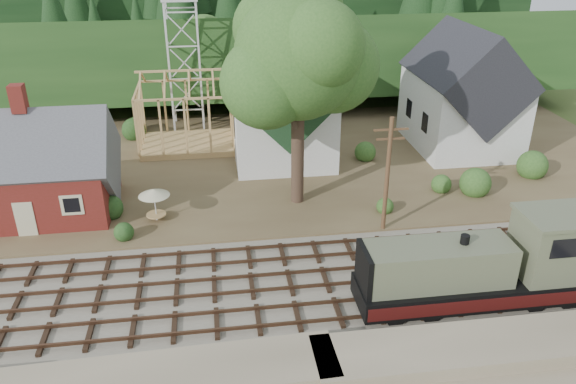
{
  "coord_description": "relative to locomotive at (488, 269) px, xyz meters",
  "views": [
    {
      "loc": [
        -3.8,
        -25.97,
        18.74
      ],
      "look_at": [
        0.75,
        6.0,
        3.0
      ],
      "focal_mm": 35.0,
      "sensor_mm": 36.0,
      "label": 1
    }
  ],
  "objects": [
    {
      "name": "church",
      "position": [
        -8.09,
        22.68,
        2.96
      ],
      "size": [
        8.4,
        15.17,
        13.0
      ],
      "color": "silver",
      "rests_on": "village_flat"
    },
    {
      "name": "car_red",
      "position": [
        7.82,
        21.42,
        -1.26
      ],
      "size": [
        4.9,
        2.43,
        1.34
      ],
      "primitive_type": "imported",
      "rotation": [
        0.0,
        0.0,
        1.62
      ],
      "color": "red",
      "rests_on": "village_flat"
    },
    {
      "name": "hillside",
      "position": [
        -10.09,
        45.0,
        -2.22
      ],
      "size": [
        70.0,
        28.96,
        12.74
      ],
      "primitive_type": "cube",
      "rotation": [
        -0.17,
        0.0,
        0.0
      ],
      "color": "#1E3F19",
      "rests_on": "ground"
    },
    {
      "name": "ground",
      "position": [
        -10.09,
        3.0,
        -2.22
      ],
      "size": [
        140.0,
        140.0,
        0.0
      ],
      "primitive_type": "plane",
      "color": "#384C1E",
      "rests_on": "ground"
    },
    {
      "name": "car_blue",
      "position": [
        -23.24,
        12.67,
        -1.35
      ],
      "size": [
        1.38,
        3.39,
        1.15
      ],
      "primitive_type": "imported",
      "rotation": [
        0.0,
        0.0,
        -0.0
      ],
      "color": "#5A81C2",
      "rests_on": "village_flat"
    },
    {
      "name": "timber_frame",
      "position": [
        -16.09,
        25.0,
        1.04
      ],
      "size": [
        8.2,
        6.2,
        6.99
      ],
      "color": "tan",
      "rests_on": "village_flat"
    },
    {
      "name": "depot",
      "position": [
        -26.09,
        14.0,
        0.99
      ],
      "size": [
        10.8,
        7.41,
        9.0
      ],
      "color": "#5D1D15",
      "rests_on": "village_flat"
    },
    {
      "name": "locomotive",
      "position": [
        0.0,
        0.0,
        0.0
      ],
      "size": [
        12.71,
        3.18,
        5.06
      ],
      "color": "black",
      "rests_on": "railroad_bed"
    },
    {
      "name": "telegraph_pole_near",
      "position": [
        -3.09,
        8.2,
        2.02
      ],
      "size": [
        2.2,
        0.28,
        8.0
      ],
      "color": "#4C331E",
      "rests_on": "ground"
    },
    {
      "name": "farmhouse",
      "position": [
        7.91,
        22.0,
        2.64
      ],
      "size": [
        8.4,
        10.8,
        10.6
      ],
      "color": "silver",
      "rests_on": "village_flat"
    },
    {
      "name": "big_tree",
      "position": [
        -7.92,
        13.08,
        7.99
      ],
      "size": [
        10.9,
        8.4,
        14.7
      ],
      "color": "#38281E",
      "rests_on": "village_flat"
    },
    {
      "name": "village_flat",
      "position": [
        -10.09,
        21.0,
        -2.07
      ],
      "size": [
        64.0,
        26.0,
        0.3
      ],
      "primitive_type": "cube",
      "color": "brown",
      "rests_on": "ground"
    },
    {
      "name": "patio_set",
      "position": [
        -18.02,
        11.46,
        0.05
      ],
      "size": [
        2.09,
        2.09,
        2.32
      ],
      "color": "silver",
      "rests_on": "village_flat"
    },
    {
      "name": "railroad_bed",
      "position": [
        -10.09,
        3.0,
        -2.14
      ],
      "size": [
        64.0,
        11.0,
        0.16
      ],
      "primitive_type": "cube",
      "color": "#726B5B",
      "rests_on": "ground"
    },
    {
      "name": "lattice_tower",
      "position": [
        -16.09,
        31.0,
        7.81
      ],
      "size": [
        3.2,
        3.2,
        12.12
      ],
      "color": "silver",
      "rests_on": "village_flat"
    },
    {
      "name": "ridge",
      "position": [
        -10.09,
        61.0,
        -2.22
      ],
      "size": [
        80.0,
        20.0,
        12.0
      ],
      "primitive_type": "cube",
      "color": "black",
      "rests_on": "ground"
    }
  ]
}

